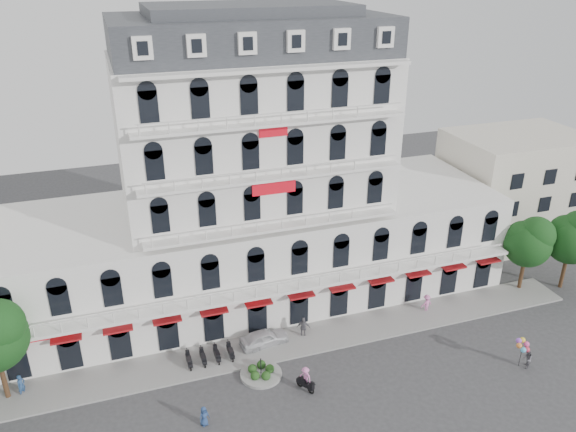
{
  "coord_description": "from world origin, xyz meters",
  "views": [
    {
      "loc": [
        -11.82,
        -26.69,
        28.91
      ],
      "look_at": [
        0.51,
        10.0,
        11.14
      ],
      "focal_mm": 35.0,
      "sensor_mm": 36.0,
      "label": 1
    }
  ],
  "objects": [
    {
      "name": "flank_building_east",
      "position": [
        30.0,
        20.0,
        6.0
      ],
      "size": [
        14.0,
        10.0,
        12.0
      ],
      "primitive_type": "cube",
      "color": "beige",
      "rests_on": "ground"
    },
    {
      "name": "tree_east_outer",
      "position": [
        28.05,
        8.98,
        5.55
      ],
      "size": [
        4.65,
        4.65,
        8.05
      ],
      "color": "#382314",
      "rests_on": "ground"
    },
    {
      "name": "traffic_island",
      "position": [
        -3.0,
        6.0,
        0.26
      ],
      "size": [
        3.2,
        3.2,
        1.6
      ],
      "color": "gray",
      "rests_on": "ground"
    },
    {
      "name": "main_building",
      "position": [
        0.0,
        18.0,
        9.96
      ],
      "size": [
        45.0,
        15.0,
        25.8
      ],
      "color": "silver",
      "rests_on": "ground"
    },
    {
      "name": "pedestrian_mid",
      "position": [
        1.72,
        9.5,
        0.95
      ],
      "size": [
        1.21,
        0.9,
        1.91
      ],
      "primitive_type": "imported",
      "rotation": [
        0.0,
        0.0,
        2.69
      ],
      "color": "slate",
      "rests_on": "ground"
    },
    {
      "name": "pedestrian_left",
      "position": [
        -8.03,
        2.44,
        0.76
      ],
      "size": [
        0.87,
        0.73,
        1.51
      ],
      "primitive_type": "imported",
      "rotation": [
        0.0,
        0.0,
        0.39
      ],
      "color": "navy",
      "rests_on": "ground"
    },
    {
      "name": "balloon_vendor",
      "position": [
        16.62,
        0.47,
        1.28
      ],
      "size": [
        1.45,
        1.32,
        2.45
      ],
      "color": "slate",
      "rests_on": "ground"
    },
    {
      "name": "pedestrian_far",
      "position": [
        -20.0,
        9.5,
        0.88
      ],
      "size": [
        0.73,
        0.77,
        1.77
      ],
      "primitive_type": "imported",
      "rotation": [
        0.0,
        0.0,
        0.9
      ],
      "color": "navy",
      "rests_on": "ground"
    },
    {
      "name": "pedestrian_right",
      "position": [
        13.44,
        9.5,
        0.86
      ],
      "size": [
        1.18,
        0.79,
        1.71
      ],
      "primitive_type": "imported",
      "rotation": [
        0.0,
        0.0,
        3.29
      ],
      "color": "pink",
      "rests_on": "ground"
    },
    {
      "name": "parked_car",
      "position": [
        -1.69,
        9.5,
        0.7
      ],
      "size": [
        4.27,
        2.18,
        1.39
      ],
      "primitive_type": "imported",
      "rotation": [
        0.0,
        0.0,
        1.71
      ],
      "color": "silver",
      "rests_on": "ground"
    },
    {
      "name": "tree_east_inner",
      "position": [
        24.05,
        9.98,
        5.21
      ],
      "size": [
        4.4,
        4.37,
        7.57
      ],
      "color": "#382314",
      "rests_on": "ground"
    },
    {
      "name": "parked_scooter_row",
      "position": [
        -6.35,
        8.8,
        0.0
      ],
      "size": [
        4.4,
        1.8,
        1.1
      ],
      "primitive_type": null,
      "color": "black",
      "rests_on": "ground"
    },
    {
      "name": "ground",
      "position": [
        0.0,
        0.0,
        0.0
      ],
      "size": [
        120.0,
        120.0,
        0.0
      ],
      "primitive_type": "plane",
      "color": "#38383A",
      "rests_on": "ground"
    },
    {
      "name": "rider_center",
      "position": [
        -0.34,
        3.47,
        1.05
      ],
      "size": [
        1.02,
        1.55,
        2.03
      ],
      "rotation": [
        0.0,
        0.0,
        5.21
      ],
      "color": "black",
      "rests_on": "ground"
    },
    {
      "name": "sidewalk",
      "position": [
        0.0,
        9.0,
        0.08
      ],
      "size": [
        53.0,
        4.0,
        0.16
      ],
      "primitive_type": "cube",
      "color": "gray",
      "rests_on": "ground"
    }
  ]
}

